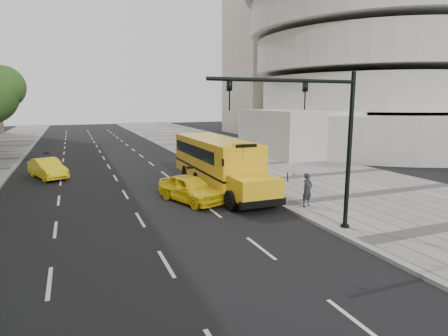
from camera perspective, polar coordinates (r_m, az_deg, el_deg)
name	(u,v)px	position (r m, az deg, el deg)	size (l,w,h in m)	color
ground	(143,193)	(22.36, -12.29, -3.71)	(140.00, 140.00, 0.00)	black
sidewalk_museum	(315,176)	(27.00, 13.65, -1.22)	(12.00, 140.00, 0.15)	gray
curb_museum	(237,183)	(24.04, 1.93, -2.32)	(0.30, 140.00, 0.15)	gray
guggenheim	(347,34)	(52.44, 18.18, 18.81)	(33.20, 42.20, 35.00)	silver
school_bus	(216,159)	(22.88, -1.15, 1.35)	(2.96, 11.56, 3.19)	yellow
taxi_near	(190,189)	(19.86, -5.20, -3.14)	(1.69, 4.21, 1.44)	yellow
taxi_far	(48,168)	(28.58, -25.29, -0.06)	(1.44, 4.14, 1.36)	yellow
pedestrian	(307,190)	(18.83, 12.58, -3.26)	(0.61, 0.40, 1.66)	#24242A
traffic_signal	(321,133)	(14.75, 14.54, 5.24)	(6.18, 0.36, 6.40)	black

